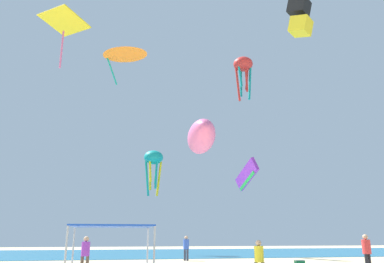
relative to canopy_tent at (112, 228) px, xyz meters
name	(u,v)px	position (x,y,z in m)	size (l,w,h in m)	color
ocean_strip	(144,253)	(3.51, 28.07, -2.04)	(110.00, 23.60, 0.03)	#1E6B93
canopy_tent	(112,228)	(0.00, 0.00, 0.00)	(3.03, 2.65, 2.17)	#B2B2B7
person_leftmost	(85,251)	(-1.25, 5.44, -1.02)	(0.42, 0.42, 1.76)	brown
person_central	(259,257)	(6.01, 0.43, -1.11)	(0.38, 0.38, 1.61)	#33384C
person_rightmost	(186,246)	(5.55, 14.14, -0.99)	(0.43, 0.45, 1.80)	#33384C
person_far_shore	(367,249)	(13.39, 3.74, -0.95)	(0.45, 0.44, 1.87)	black
cooler_box	(300,263)	(11.45, 7.68, -1.88)	(0.57, 0.37, 0.35)	#1E8C4C
kite_diamond_yellow	(64,24)	(-4.08, 9.88, 14.17)	(3.72, 3.72, 3.80)	yellow
kite_octopus_red	(243,66)	(14.28, 24.15, 19.24)	(3.22, 3.22, 5.42)	red
kite_inflatable_pink	(201,137)	(5.75, 9.79, 6.38)	(3.00, 6.70, 2.43)	pink
kite_box_black	(300,17)	(14.81, 11.06, 17.86)	(2.31, 2.35, 3.52)	black
kite_delta_orange	(125,51)	(0.20, 7.46, 11.24)	(4.02, 4.02, 2.33)	orange
kite_parafoil_purple	(247,175)	(11.76, 17.43, 5.08)	(0.85, 4.31, 2.63)	purple
kite_octopus_teal	(154,160)	(3.89, 23.97, 7.46)	(2.80, 2.80, 4.75)	teal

